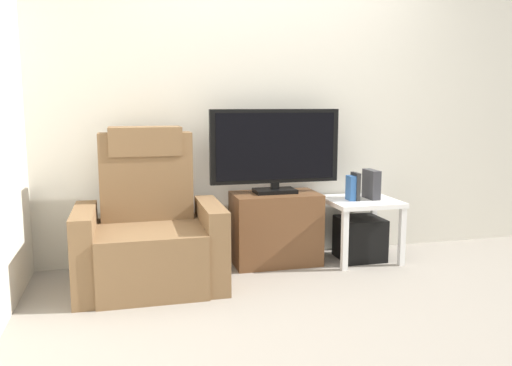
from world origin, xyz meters
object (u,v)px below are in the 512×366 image
(tv_stand, at_px, (275,228))
(game_console, at_px, (371,184))
(side_table, at_px, (361,209))
(recliner_armchair, at_px, (149,231))
(book_middle, at_px, (355,186))
(book_leftmost, at_px, (351,188))
(television, at_px, (275,149))
(subwoofer_box, at_px, (360,238))

(tv_stand, xyz_separation_m, game_console, (0.78, -0.06, 0.32))
(tv_stand, distance_m, side_table, 0.70)
(recliner_armchair, xyz_separation_m, book_middle, (1.61, 0.16, 0.23))
(tv_stand, xyz_separation_m, recliner_armchair, (-0.98, -0.25, 0.09))
(recliner_armchair, distance_m, book_leftmost, 1.59)
(book_middle, bearing_deg, television, 170.61)
(recliner_armchair, relative_size, game_console, 4.68)
(television, distance_m, recliner_armchair, 1.14)
(television, xyz_separation_m, side_table, (0.69, -0.08, -0.49))
(television, bearing_deg, book_leftmost, -10.00)
(game_console, bearing_deg, book_leftmost, -171.03)
(recliner_armchair, height_order, book_leftmost, recliner_armchair)
(book_leftmost, xyz_separation_m, book_middle, (0.04, 0.00, 0.01))
(recliner_armchair, xyz_separation_m, side_table, (1.67, 0.18, 0.04))
(recliner_armchair, bearing_deg, book_leftmost, -1.46)
(tv_stand, height_order, book_leftmost, book_leftmost)
(subwoofer_box, relative_size, book_middle, 1.54)
(recliner_armchair, bearing_deg, television, 7.89)
(television, distance_m, subwoofer_box, 1.01)
(side_table, bearing_deg, subwoofer_box, -116.57)
(tv_stand, xyz_separation_m, subwoofer_box, (0.69, -0.07, -0.11))
(book_leftmost, bearing_deg, subwoofer_box, 11.31)
(side_table, bearing_deg, recliner_armchair, -173.72)
(book_middle, relative_size, game_console, 0.95)
(television, relative_size, subwoofer_box, 3.00)
(subwoofer_box, relative_size, book_leftmost, 1.74)
(subwoofer_box, bearing_deg, recliner_armchair, -173.72)
(book_middle, bearing_deg, tv_stand, 172.30)
(recliner_armchair, xyz_separation_m, subwoofer_box, (1.67, 0.18, -0.20))
(game_console, bearing_deg, tv_stand, 175.96)
(tv_stand, relative_size, recliner_armchair, 0.62)
(subwoofer_box, bearing_deg, side_table, 63.43)
(subwoofer_box, bearing_deg, television, 173.05)
(tv_stand, height_order, side_table, tv_stand)
(recliner_armchair, height_order, book_middle, recliner_armchair)
(side_table, bearing_deg, book_middle, -161.75)
(book_middle, distance_m, game_console, 0.15)
(television, height_order, game_console, television)
(television, height_order, book_leftmost, television)
(tv_stand, bearing_deg, recliner_armchair, -165.74)
(tv_stand, bearing_deg, side_table, -5.39)
(subwoofer_box, xyz_separation_m, book_leftmost, (-0.10, -0.02, 0.42))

